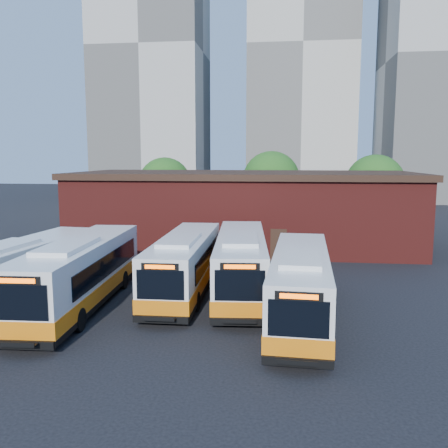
# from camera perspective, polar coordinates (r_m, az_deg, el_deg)

# --- Properties ---
(ground) EXTENTS (220.00, 220.00, 0.00)m
(ground) POSITION_cam_1_polar(r_m,az_deg,el_deg) (22.38, -1.55, -11.96)
(ground) COLOR black
(bus_farwest) EXTENTS (3.72, 12.69, 3.41)m
(bus_farwest) POSITION_cam_1_polar(r_m,az_deg,el_deg) (27.06, -23.20, -5.66)
(bus_farwest) COLOR silver
(bus_farwest) RESTS_ON ground
(bus_west) EXTENTS (3.29, 13.20, 3.56)m
(bus_west) POSITION_cam_1_polar(r_m,az_deg,el_deg) (25.59, -16.87, -5.95)
(bus_west) COLOR silver
(bus_west) RESTS_ON ground
(bus_midwest) EXTENTS (2.76, 12.47, 3.38)m
(bus_midwest) POSITION_cam_1_polar(r_m,az_deg,el_deg) (27.14, -4.70, -5.01)
(bus_midwest) COLOR silver
(bus_midwest) RESTS_ON ground
(bus_mideast) EXTENTS (3.56, 12.93, 3.48)m
(bus_mideast) POSITION_cam_1_polar(r_m,az_deg,el_deg) (26.94, 2.05, -4.99)
(bus_mideast) COLOR silver
(bus_mideast) RESTS_ON ground
(bus_east) EXTENTS (3.19, 12.52, 3.38)m
(bus_east) POSITION_cam_1_polar(r_m,az_deg,el_deg) (22.95, 9.16, -7.52)
(bus_east) COLOR silver
(bus_east) RESTS_ON ground
(transit_worker) EXTENTS (0.46, 0.67, 1.77)m
(transit_worker) POSITION_cam_1_polar(r_m,az_deg,el_deg) (20.00, 6.81, -11.80)
(transit_worker) COLOR #121736
(transit_worker) RESTS_ON ground
(depot_building) EXTENTS (28.60, 12.60, 6.40)m
(depot_building) POSITION_cam_1_polar(r_m,az_deg,el_deg) (41.16, 2.48, 1.90)
(depot_building) COLOR maroon
(depot_building) RESTS_ON ground
(tree_west) EXTENTS (6.00, 6.00, 7.65)m
(tree_west) POSITION_cam_1_polar(r_m,az_deg,el_deg) (54.48, -7.12, 4.81)
(tree_west) COLOR #382314
(tree_west) RESTS_ON ground
(tree_mid) EXTENTS (6.56, 6.56, 8.36)m
(tree_mid) POSITION_cam_1_polar(r_m,az_deg,el_deg) (54.88, 5.69, 5.31)
(tree_mid) COLOR #382314
(tree_mid) RESTS_ON ground
(tree_east) EXTENTS (6.24, 6.24, 7.96)m
(tree_east) POSITION_cam_1_polar(r_m,az_deg,el_deg) (52.82, 17.68, 4.60)
(tree_east) COLOR #382314
(tree_east) RESTS_ON ground
(tower_left) EXTENTS (20.00, 18.00, 56.20)m
(tower_left) POSITION_cam_1_polar(r_m,az_deg,el_deg) (98.23, -8.66, 19.81)
(tower_left) COLOR #AFABA1
(tower_left) RESTS_ON ground
(tower_center) EXTENTS (22.00, 20.00, 61.20)m
(tower_center) POSITION_cam_1_polar(r_m,az_deg,el_deg) (109.26, 9.27, 19.92)
(tower_center) COLOR #BBB7AB
(tower_center) RESTS_ON ground
(tower_right) EXTENTS (18.00, 18.00, 49.20)m
(tower_right) POSITION_cam_1_polar(r_m,az_deg,el_deg) (94.29, 24.48, 17.53)
(tower_right) COLOR #AFABA1
(tower_right) RESTS_ON ground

